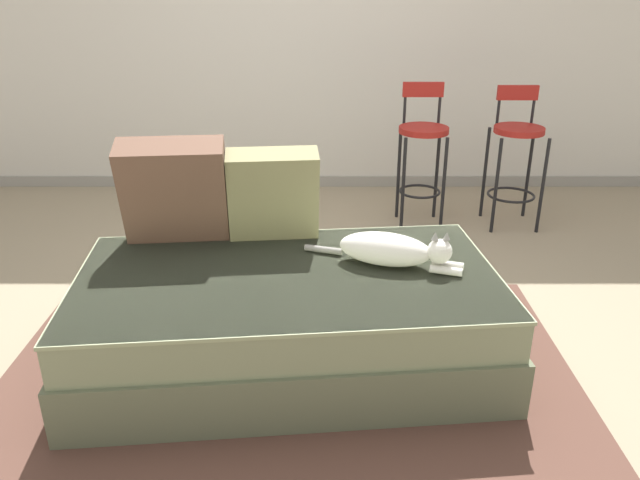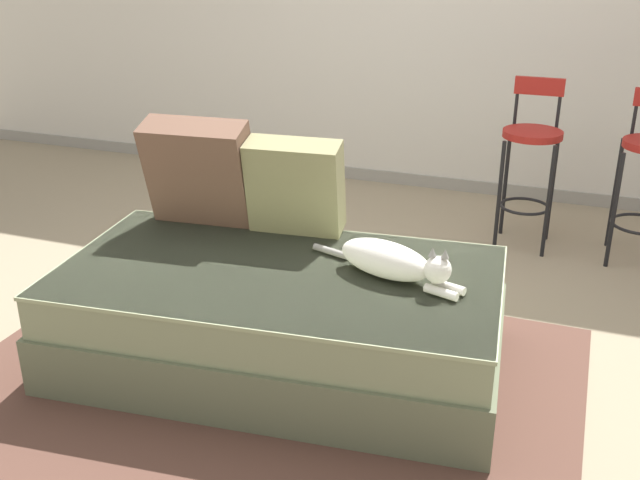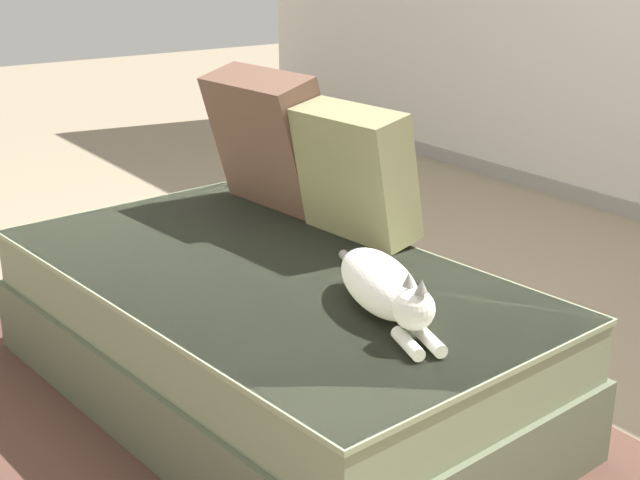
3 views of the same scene
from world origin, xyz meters
name	(u,v)px [view 1 (image 1 of 3)]	position (x,y,z in m)	size (l,w,h in m)	color
ground_plane	(291,317)	(0.00, 0.00, 0.00)	(16.00, 16.00, 0.00)	gray
wall_back_panel	(300,25)	(0.00, 2.25, 1.30)	(8.00, 0.10, 2.60)	silver
wall_baseboard_trim	(301,181)	(0.00, 2.20, 0.04)	(8.00, 0.02, 0.09)	gray
area_rug	(285,400)	(0.00, -0.70, 0.00)	(2.58, 2.13, 0.01)	brown
couch	(287,318)	(0.00, -0.40, 0.23)	(1.97, 1.21, 0.45)	#636B50
throw_pillow_corner	(173,191)	(-0.55, -0.03, 0.71)	(0.52, 0.35, 0.52)	brown
throw_pillow_middle	(271,194)	(-0.09, 0.01, 0.68)	(0.46, 0.28, 0.46)	#847F56
cat	(390,250)	(0.46, -0.31, 0.53)	(0.72, 0.31, 0.19)	white
bar_stool_near_window	(420,146)	(0.85, 1.35, 0.57)	(0.34, 0.34, 0.99)	black
bar_stool_by_doorway	(514,149)	(1.50, 1.35, 0.55)	(0.34, 0.34, 0.96)	black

